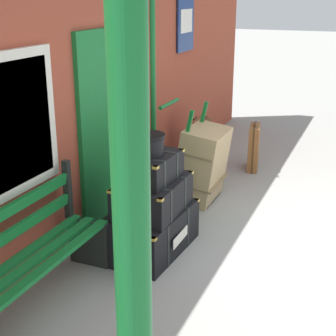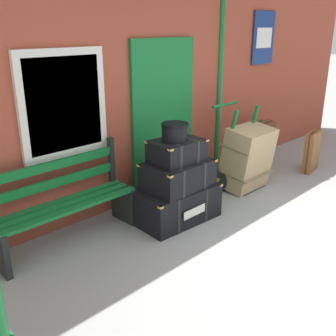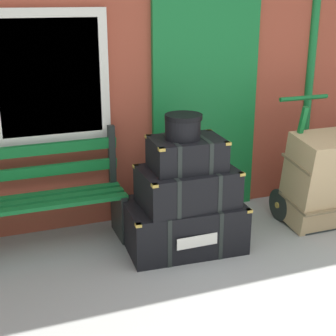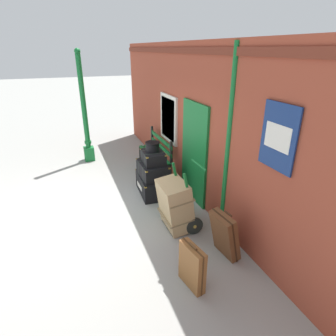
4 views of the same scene
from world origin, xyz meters
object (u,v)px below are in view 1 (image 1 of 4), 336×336
platform_bench (31,258)px  steamer_trunk_middle (153,196)px  steamer_trunk_top (150,167)px  suitcase_charcoal (254,147)px  large_brown_trunk (202,164)px  porters_trolley (189,177)px  suitcase_oxblood (196,145)px  round_hatbox (148,143)px  steamer_trunk_base (149,231)px

platform_bench → steamer_trunk_middle: 1.35m
steamer_trunk_top → suitcase_charcoal: 2.86m
steamer_trunk_middle → large_brown_trunk: bearing=-1.0°
porters_trolley → suitcase_oxblood: (0.99, 0.26, 0.11)m
round_hatbox → steamer_trunk_base: bearing=26.2°
round_hatbox → steamer_trunk_middle: bearing=-27.5°
porters_trolley → steamer_trunk_top: bearing=-174.7°
steamer_trunk_base → steamer_trunk_middle: size_ratio=1.29×
platform_bench → steamer_trunk_base: (1.23, -0.46, -0.23)m
platform_bench → suitcase_charcoal: platform_bench is taller
round_hatbox → large_brown_trunk: bearing=-1.8°
steamer_trunk_middle → suitcase_charcoal: 2.82m
round_hatbox → porters_trolley: bearing=5.2°
steamer_trunk_top → large_brown_trunk: size_ratio=0.68×
platform_bench → steamer_trunk_middle: (1.25, -0.49, 0.14)m
steamer_trunk_base → steamer_trunk_top: (0.02, -0.01, 0.66)m
suitcase_oxblood → suitcase_charcoal: 0.84m
platform_bench → large_brown_trunk: size_ratio=1.72×
porters_trolley → large_brown_trunk: (-0.00, -0.18, 0.19)m
steamer_trunk_middle → suitcase_charcoal: steamer_trunk_middle is taller
steamer_trunk_middle → round_hatbox: 0.54m
suitcase_charcoal → suitcase_oxblood: bearing=117.6°
large_brown_trunk → suitcase_charcoal: (1.38, -0.31, -0.14)m
steamer_trunk_middle → large_brown_trunk: large_brown_trunk is taller
platform_bench → steamer_trunk_middle: platform_bench is taller
large_brown_trunk → round_hatbox: bearing=178.2°
steamer_trunk_base → steamer_trunk_top: 0.66m
steamer_trunk_top → suitcase_oxblood: (2.40, 0.39, -0.49)m
steamer_trunk_middle → steamer_trunk_top: (-0.00, 0.02, 0.29)m
large_brown_trunk → suitcase_oxblood: (0.99, 0.43, -0.08)m
steamer_trunk_middle → suitcase_oxblood: suitcase_oxblood is taller
steamer_trunk_middle → round_hatbox: (-0.04, 0.02, 0.54)m
steamer_trunk_middle → suitcase_oxblood: (2.40, 0.41, -0.20)m
steamer_trunk_base → porters_trolley: 1.43m
steamer_trunk_base → steamer_trunk_middle: (0.02, -0.03, 0.37)m
porters_trolley → large_brown_trunk: size_ratio=1.28×
steamer_trunk_middle → suitcase_oxblood: bearing=9.7°
steamer_trunk_top → round_hatbox: size_ratio=2.04×
platform_bench → steamer_trunk_base: 1.34m
steamer_trunk_top → large_brown_trunk: bearing=-1.8°
steamer_trunk_top → round_hatbox: 0.25m
steamer_trunk_middle → suitcase_oxblood: size_ratio=1.04×
steamer_trunk_base → round_hatbox: size_ratio=3.37×
suitcase_oxblood → suitcase_charcoal: suitcase_oxblood is taller
steamer_trunk_middle → large_brown_trunk: size_ratio=0.87×
steamer_trunk_top → large_brown_trunk: steamer_trunk_top is taller
steamer_trunk_middle → suitcase_charcoal: size_ratio=1.18×
steamer_trunk_base → suitcase_charcoal: (2.80, -0.36, 0.11)m
steamer_trunk_base → suitcase_oxblood: (2.42, 0.38, 0.17)m
porters_trolley → steamer_trunk_middle: bearing=-173.9°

